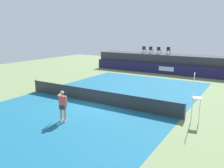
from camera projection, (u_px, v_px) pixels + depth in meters
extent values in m
plane|color=#6B7F51|center=(117.00, 93.00, 18.80)|extent=(48.00, 48.00, 0.00)
cube|color=#16597A|center=(96.00, 103.00, 16.31)|extent=(12.00, 22.00, 0.00)
cube|color=#231E4C|center=(161.00, 69.00, 27.40)|extent=(18.00, 0.20, 1.20)
cube|color=white|center=(166.00, 69.00, 26.98)|extent=(1.80, 0.02, 0.50)
cube|color=#38383D|center=(166.00, 63.00, 28.79)|extent=(18.00, 2.80, 2.20)
cylinder|color=#1E232D|center=(146.00, 51.00, 30.14)|extent=(0.04, 0.04, 0.44)
cylinder|color=#1E232D|center=(144.00, 51.00, 30.33)|extent=(0.04, 0.04, 0.44)
cylinder|color=#1E232D|center=(145.00, 51.00, 29.80)|extent=(0.04, 0.04, 0.44)
cylinder|color=#1E232D|center=(142.00, 51.00, 29.99)|extent=(0.04, 0.04, 0.44)
cube|color=#1E232D|center=(144.00, 50.00, 30.01)|extent=(0.45, 0.45, 0.03)
cube|color=#1E232D|center=(144.00, 48.00, 29.79)|extent=(0.44, 0.03, 0.42)
cylinder|color=#1E232D|center=(153.00, 52.00, 29.52)|extent=(0.04, 0.04, 0.44)
cylinder|color=#1E232D|center=(150.00, 52.00, 29.74)|extent=(0.04, 0.04, 0.44)
cylinder|color=#1E232D|center=(152.00, 52.00, 29.19)|extent=(0.04, 0.04, 0.44)
cylinder|color=#1E232D|center=(149.00, 52.00, 29.41)|extent=(0.04, 0.04, 0.44)
cube|color=#1E232D|center=(151.00, 50.00, 29.41)|extent=(0.46, 0.46, 0.03)
cube|color=#1E232D|center=(151.00, 48.00, 29.20)|extent=(0.44, 0.04, 0.42)
cylinder|color=#1E232D|center=(161.00, 52.00, 28.94)|extent=(0.04, 0.04, 0.44)
cylinder|color=#1E232D|center=(158.00, 52.00, 29.15)|extent=(0.04, 0.04, 0.44)
cylinder|color=#1E232D|center=(160.00, 52.00, 28.61)|extent=(0.04, 0.04, 0.44)
cylinder|color=#1E232D|center=(157.00, 52.00, 28.82)|extent=(0.04, 0.04, 0.44)
cube|color=#1E232D|center=(159.00, 50.00, 28.83)|extent=(0.45, 0.45, 0.03)
cube|color=#1E232D|center=(159.00, 49.00, 28.61)|extent=(0.44, 0.04, 0.42)
cylinder|color=#1E232D|center=(171.00, 52.00, 28.68)|extent=(0.04, 0.04, 0.44)
cylinder|color=#1E232D|center=(168.00, 52.00, 28.89)|extent=(0.04, 0.04, 0.44)
cylinder|color=#1E232D|center=(170.00, 53.00, 28.34)|extent=(0.04, 0.04, 0.44)
cylinder|color=#1E232D|center=(167.00, 52.00, 28.55)|extent=(0.04, 0.04, 0.44)
cube|color=#1E232D|center=(169.00, 50.00, 28.56)|extent=(0.44, 0.44, 0.03)
cube|color=#1E232D|center=(168.00, 49.00, 28.34)|extent=(0.44, 0.03, 0.42)
cylinder|color=white|center=(199.00, 112.00, 12.45)|extent=(0.04, 0.04, 1.40)
cylinder|color=white|center=(200.00, 109.00, 12.81)|extent=(0.04, 0.04, 1.40)
cylinder|color=white|center=(192.00, 111.00, 12.60)|extent=(0.04, 0.04, 1.40)
cylinder|color=white|center=(192.00, 109.00, 12.96)|extent=(0.04, 0.04, 1.40)
cube|color=white|center=(197.00, 98.00, 12.55)|extent=(0.50, 0.50, 0.03)
cube|color=white|center=(194.00, 85.00, 12.47)|extent=(0.09, 0.44, 1.33)
cube|color=#2D2D2D|center=(96.00, 96.00, 16.20)|extent=(12.40, 0.02, 0.95)
cylinder|color=#4C4C51|center=(36.00, 86.00, 19.35)|extent=(0.10, 0.10, 1.00)
cylinder|color=#4C4C51|center=(185.00, 112.00, 13.04)|extent=(0.10, 0.10, 1.00)
cube|color=white|center=(65.00, 120.00, 12.94)|extent=(0.18, 0.28, 0.10)
cylinder|color=tan|center=(65.00, 113.00, 12.84)|extent=(0.14, 0.14, 0.82)
cube|color=white|center=(61.00, 120.00, 13.02)|extent=(0.18, 0.28, 0.10)
cylinder|color=tan|center=(61.00, 112.00, 12.91)|extent=(0.14, 0.14, 0.82)
cube|color=#333338|center=(63.00, 107.00, 12.80)|extent=(0.38, 0.29, 0.24)
cube|color=#E54C47|center=(62.00, 101.00, 12.72)|extent=(0.40, 0.28, 0.56)
sphere|color=tan|center=(62.00, 93.00, 12.62)|extent=(0.22, 0.22, 0.22)
cylinder|color=tan|center=(66.00, 101.00, 12.66)|extent=(0.09, 0.09, 0.60)
cylinder|color=tan|center=(61.00, 94.00, 12.98)|extent=(0.23, 0.61, 0.14)
cylinder|color=black|center=(65.00, 92.00, 13.36)|extent=(0.30, 0.10, 0.03)
torus|color=black|center=(67.00, 90.00, 13.63)|extent=(0.30, 0.09, 0.30)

